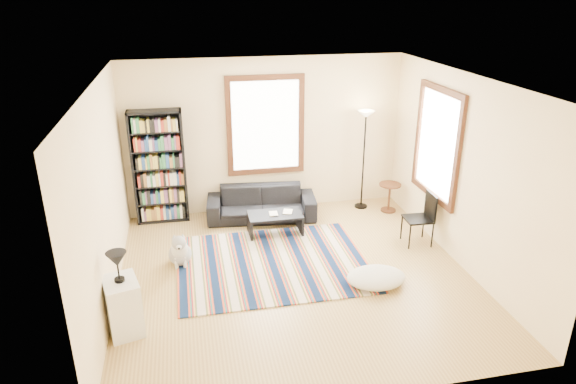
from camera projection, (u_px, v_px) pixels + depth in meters
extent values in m
cube|color=tan|center=(295.00, 277.00, 7.51)|extent=(5.00, 5.00, 0.10)
cube|color=white|center=(296.00, 77.00, 6.42)|extent=(5.00, 5.00, 0.10)
cube|color=#FFE8AB|center=(265.00, 135.00, 9.28)|extent=(5.00, 0.10, 2.80)
cube|color=#FFE8AB|center=(356.00, 284.00, 4.65)|extent=(5.00, 0.10, 2.80)
cube|color=#FFE8AB|center=(99.00, 200.00, 6.49)|extent=(0.10, 5.00, 2.80)
cube|color=#FFE8AB|center=(467.00, 172.00, 7.45)|extent=(0.10, 5.00, 2.80)
cube|color=white|center=(266.00, 126.00, 9.13)|extent=(1.20, 0.06, 1.60)
cube|color=white|center=(437.00, 144.00, 8.08)|extent=(0.06, 1.20, 1.60)
cube|color=#0C1D3D|center=(272.00, 263.00, 7.77)|extent=(2.83, 2.26, 0.02)
imported|color=black|center=(261.00, 203.00, 9.21)|extent=(2.00, 0.96, 0.56)
cube|color=black|center=(159.00, 167.00, 8.86)|extent=(0.90, 0.30, 2.00)
cube|color=black|center=(275.00, 224.00, 8.67)|extent=(1.02, 0.78, 0.36)
imported|color=beige|center=(269.00, 214.00, 8.58)|extent=(0.16, 0.20, 0.02)
imported|color=beige|center=(283.00, 212.00, 8.67)|extent=(0.21, 0.25, 0.02)
ellipsoid|color=beige|center=(376.00, 277.00, 7.21)|extent=(0.85, 0.64, 0.21)
cylinder|color=#441E11|center=(389.00, 197.00, 9.50)|extent=(0.48, 0.48, 0.54)
cube|color=black|center=(418.00, 219.00, 8.25)|extent=(0.44, 0.42, 0.86)
cube|color=white|center=(123.00, 306.00, 6.14)|extent=(0.49, 0.58, 0.70)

